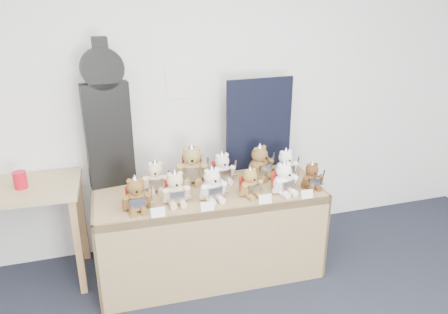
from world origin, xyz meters
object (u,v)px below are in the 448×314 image
object	(u,v)px
display_table	(210,211)
guitar_case	(107,117)
teddy_back_right	(260,163)
side_table	(11,204)
teddy_front_far_right	(284,179)
teddy_back_centre_right	(222,169)
teddy_front_right	(250,184)
teddy_back_end	(286,165)
red_cup	(20,180)
teddy_front_end	(312,177)
teddy_back_centre_left	(192,166)
teddy_front_far_left	(136,196)
teddy_front_centre	(212,185)
teddy_back_left	(156,177)
teddy_front_left	(175,189)

from	to	relation	value
display_table	guitar_case	size ratio (longest dim) A/B	1.55
teddy_back_right	display_table	bearing A→B (deg)	175.51
side_table	teddy_back_right	distance (m)	1.92
teddy_front_far_right	teddy_back_centre_right	xyz separation A→B (m)	(-0.39, 0.34, -0.00)
display_table	teddy_front_right	size ratio (longest dim) A/B	7.14
teddy_back_right	teddy_back_end	bearing A→B (deg)	-37.12
red_cup	teddy_back_end	distance (m)	2.03
red_cup	teddy_front_end	bearing A→B (deg)	-11.30
teddy_back_centre_left	teddy_back_centre_right	distance (m)	0.24
side_table	teddy_back_end	bearing A→B (deg)	-2.21
display_table	teddy_front_far_left	distance (m)	0.63
display_table	teddy_back_centre_left	size ratio (longest dim) A/B	5.17
teddy_front_centre	teddy_front_end	distance (m)	0.79
teddy_front_far_left	teddy_front_right	xyz separation A→B (m)	(0.84, -0.01, -0.01)
teddy_back_end	teddy_front_far_left	bearing A→B (deg)	-175.95
teddy_back_left	teddy_back_centre_left	xyz separation A→B (m)	(0.30, 0.08, 0.03)
display_table	teddy_front_end	size ratio (longest dim) A/B	7.52
display_table	teddy_back_centre_right	distance (m)	0.36
teddy_front_far_left	display_table	bearing A→B (deg)	8.83
side_table	teddy_front_far_left	bearing A→B (deg)	-22.90
red_cup	teddy_back_left	bearing A→B (deg)	-6.94
display_table	teddy_back_right	distance (m)	0.57
teddy_front_left	teddy_back_end	xyz separation A→B (m)	(0.95, 0.20, -0.00)
teddy_front_centre	teddy_back_left	world-z (taller)	teddy_front_centre
teddy_front_right	teddy_front_centre	bearing A→B (deg)	162.26
teddy_front_far_right	teddy_back_end	world-z (taller)	teddy_front_far_right
teddy_back_left	teddy_back_right	distance (m)	0.85
guitar_case	teddy_back_end	xyz separation A→B (m)	(1.37, -0.26, -0.45)
side_table	teddy_front_end	xyz separation A→B (m)	(2.22, -0.45, 0.12)
teddy_front_far_left	teddy_back_right	distance (m)	1.07
teddy_front_left	teddy_back_centre_right	size ratio (longest dim) A/B	1.03
teddy_front_left	teddy_front_centre	size ratio (longest dim) A/B	0.99
side_table	teddy_front_far_right	size ratio (longest dim) A/B	3.66
teddy_front_left	display_table	bearing A→B (deg)	15.88
teddy_front_far_left	teddy_back_end	world-z (taller)	teddy_front_far_left
guitar_case	teddy_front_centre	size ratio (longest dim) A/B	4.02
display_table	teddy_back_left	world-z (taller)	teddy_back_left
display_table	teddy_front_centre	bearing A→B (deg)	-93.91
teddy_front_centre	red_cup	bearing A→B (deg)	155.60
guitar_case	teddy_back_centre_left	distance (m)	0.76
teddy_front_right	side_table	bearing A→B (deg)	151.93
display_table	teddy_back_centre_right	size ratio (longest dim) A/B	6.49
teddy_front_centre	teddy_back_right	bearing A→B (deg)	21.44
teddy_front_end	teddy_back_left	xyz separation A→B (m)	(-1.16, 0.31, 0.01)
teddy_front_far_left	teddy_front_left	world-z (taller)	teddy_front_far_left
teddy_front_end	teddy_back_centre_left	xyz separation A→B (m)	(-0.86, 0.39, 0.04)
teddy_front_right	teddy_back_end	bearing A→B (deg)	17.85
teddy_back_centre_left	red_cup	bearing A→B (deg)	-170.43
display_table	teddy_back_end	xyz separation A→B (m)	(0.67, 0.12, 0.26)
teddy_back_end	teddy_front_centre	bearing A→B (deg)	-168.51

